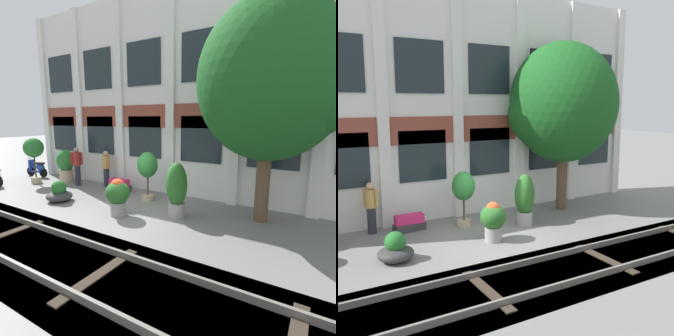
{
  "view_description": "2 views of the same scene",
  "coord_description": "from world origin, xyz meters",
  "views": [
    {
      "loc": [
        5.18,
        -6.03,
        2.98
      ],
      "look_at": [
        0.83,
        1.22,
        1.4
      ],
      "focal_mm": 28.0,
      "sensor_mm": 36.0,
      "label": 1
    },
    {
      "loc": [
        -5.41,
        -9.77,
        3.99
      ],
      "look_at": [
        1.14,
        1.45,
        1.83
      ],
      "focal_mm": 42.0,
      "sensor_mm": 36.0,
      "label": 2
    }
  ],
  "objects": [
    {
      "name": "resident_by_doorway",
      "position": [
        -3.1,
        2.4,
        0.86
      ],
      "size": [
        0.37,
        0.43,
        1.61
      ],
      "rotation": [
        0.0,
        0.0,
        -2.45
      ],
      "color": "#282833",
      "rests_on": "ground"
    },
    {
      "name": "potted_plant_terracotta_small",
      "position": [
        -0.32,
        1.68,
        1.24
      ],
      "size": [
        0.76,
        0.76,
        1.81
      ],
      "color": "tan",
      "rests_on": "ground"
    },
    {
      "name": "potted_plant_square_trough",
      "position": [
        -2.04,
        2.03,
        0.25
      ],
      "size": [
        1.02,
        0.51,
        0.53
      ],
      "color": "#333333",
      "rests_on": "ground"
    },
    {
      "name": "broadleaf_tree",
      "position": [
        3.74,
        1.72,
        3.89
      ],
      "size": [
        4.16,
        3.96,
        6.19
      ],
      "color": "brown",
      "rests_on": "ground"
    },
    {
      "name": "potted_plant_ribbed_drum",
      "position": [
        1.43,
        0.73,
        0.88
      ],
      "size": [
        0.65,
        0.65,
        1.7
      ],
      "color": "gray",
      "rests_on": "ground"
    },
    {
      "name": "apartment_facade",
      "position": [
        0.0,
        3.07,
        3.92
      ],
      "size": [
        15.52,
        0.64,
        7.87
      ],
      "color": "silver",
      "rests_on": "ground"
    },
    {
      "name": "rail_tracks",
      "position": [
        0.0,
        -2.75,
        -0.13
      ],
      "size": [
        23.16,
        2.8,
        0.43
      ],
      "color": "#423F3A",
      "rests_on": "ground"
    },
    {
      "name": "potted_plant_glazed_jar",
      "position": [
        -0.2,
        -0.1,
        0.67
      ],
      "size": [
        0.76,
        0.76,
        1.18
      ],
      "color": "gray",
      "rests_on": "ground"
    },
    {
      "name": "ground_plane",
      "position": [
        0.0,
        0.0,
        0.0
      ],
      "size": [
        80.0,
        80.0,
        0.0
      ],
      "primitive_type": "plane",
      "color": "slate"
    },
    {
      "name": "potted_plant_wide_bowl",
      "position": [
        -3.04,
        -0.12,
        0.29
      ],
      "size": [
        0.93,
        0.93,
        0.77
      ],
      "color": "#333333",
      "rests_on": "ground"
    }
  ]
}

